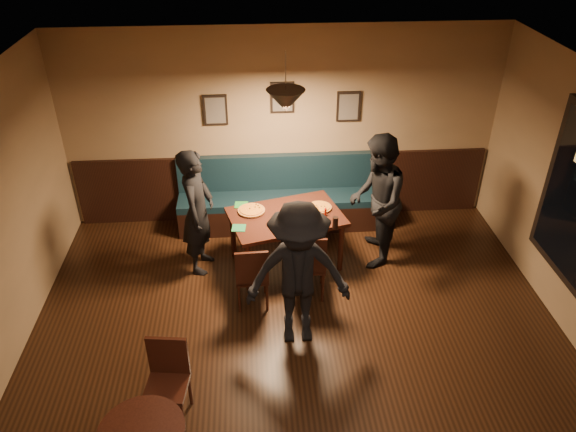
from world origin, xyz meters
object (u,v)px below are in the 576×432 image
object	(u,v)px
dining_table	(286,240)
diner_right	(376,201)
tabasco_bottle	(325,211)
cafe_chair_far	(166,386)
diner_front	(298,275)
chair_near_left	(252,274)
soda_glass	(335,223)
chair_near_right	(309,262)
diner_left	(198,212)
booth_bench	(284,195)

from	to	relation	value
dining_table	diner_right	size ratio (longest dim) A/B	0.78
tabasco_bottle	cafe_chair_far	distance (m)	2.92
dining_table	tabasco_bottle	world-z (taller)	tabasco_bottle
diner_front	dining_table	bearing A→B (deg)	91.42
chair_near_left	diner_front	bearing A→B (deg)	-53.60
tabasco_bottle	diner_right	bearing A→B (deg)	5.31
diner_front	cafe_chair_far	distance (m)	1.69
dining_table	diner_front	size ratio (longest dim) A/B	0.81
soda_glass	tabasco_bottle	world-z (taller)	soda_glass
chair_near_right	cafe_chair_far	world-z (taller)	chair_near_right
dining_table	diner_left	xyz separation A→B (m)	(-1.10, 0.01, 0.46)
dining_table	diner_front	bearing A→B (deg)	-103.57
diner_left	diner_front	size ratio (longest dim) A/B	0.98
booth_bench	diner_front	distance (m)	2.32
diner_front	tabasco_bottle	world-z (taller)	diner_front
tabasco_bottle	cafe_chair_far	size ratio (longest dim) A/B	0.15
chair_near_right	soda_glass	bearing A→B (deg)	44.39
chair_near_right	diner_front	xyz separation A→B (m)	(-0.19, -0.75, 0.40)
tabasco_bottle	diner_left	bearing A→B (deg)	177.93
chair_near_left	diner_right	xyz separation A→B (m)	(1.60, 0.77, 0.46)
cafe_chair_far	diner_right	bearing A→B (deg)	-128.13
dining_table	chair_near_right	bearing A→B (deg)	-84.69
soda_glass	tabasco_bottle	distance (m)	0.30
dining_table	cafe_chair_far	size ratio (longest dim) A/B	1.62
dining_table	tabasco_bottle	xyz separation A→B (m)	(0.49, -0.05, 0.43)
tabasco_bottle	cafe_chair_far	bearing A→B (deg)	-127.21
chair_near_left	diner_right	size ratio (longest dim) A/B	0.48
diner_right	cafe_chair_far	size ratio (longest dim) A/B	2.07
chair_near_right	dining_table	bearing A→B (deg)	115.85
booth_bench	chair_near_right	distance (m)	1.55
chair_near_left	cafe_chair_far	xyz separation A→B (m)	(-0.81, -1.60, 0.00)
booth_bench	diner_left	world-z (taller)	diner_left
chair_near_left	cafe_chair_far	size ratio (longest dim) A/B	1.00
diner_front	soda_glass	xyz separation A→B (m)	(0.54, 1.03, -0.04)
diner_front	cafe_chair_far	bearing A→B (deg)	-142.62
diner_right	soda_glass	world-z (taller)	diner_right
dining_table	diner_right	distance (m)	1.26
diner_right	tabasco_bottle	world-z (taller)	diner_right
booth_bench	diner_right	bearing A→B (deg)	-39.49
diner_left	cafe_chair_far	distance (m)	2.41
booth_bench	chair_near_left	bearing A→B (deg)	-106.31
dining_table	chair_near_right	world-z (taller)	chair_near_right
diner_left	cafe_chair_far	xyz separation A→B (m)	(-0.17, -2.37, -0.41)
booth_bench	diner_left	distance (m)	1.50
diner_left	soda_glass	distance (m)	1.71
chair_near_right	diner_left	world-z (taller)	diner_left
dining_table	tabasco_bottle	distance (m)	0.66
booth_bench	diner_left	size ratio (longest dim) A/B	1.80
dining_table	chair_near_left	distance (m)	0.88
soda_glass	cafe_chair_far	xyz separation A→B (m)	(-1.84, -2.02, -0.39)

